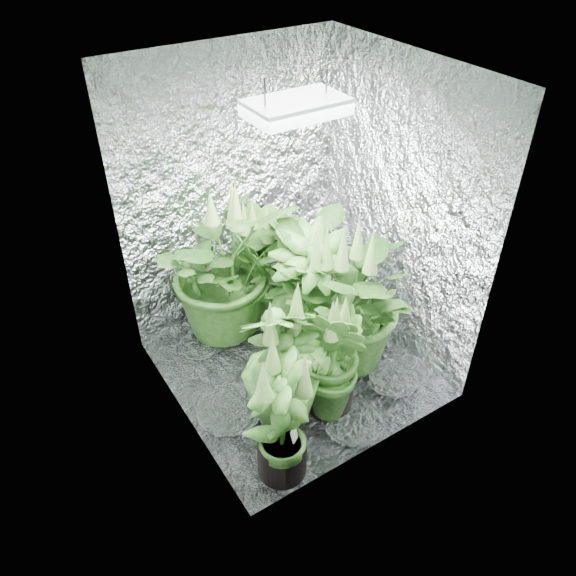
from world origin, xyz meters
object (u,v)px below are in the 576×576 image
(plant_b, at_px, (290,278))
(plant_e, at_px, (348,305))
(plant_d, at_px, (283,366))
(plant_h, at_px, (309,303))
(plant_a, at_px, (224,265))
(plant_f, at_px, (281,421))
(grow_lamp, at_px, (296,108))
(plant_g, at_px, (333,359))
(plant_c, at_px, (259,271))
(circulation_fan, at_px, (349,310))

(plant_b, height_order, plant_e, plant_e)
(plant_d, height_order, plant_h, plant_h)
(plant_a, relative_size, plant_f, 1.27)
(plant_b, bearing_deg, grow_lamp, -119.00)
(plant_f, relative_size, plant_h, 0.86)
(plant_a, height_order, plant_g, plant_a)
(plant_b, bearing_deg, plant_e, -80.16)
(plant_c, height_order, plant_f, plant_c)
(plant_h, relative_size, circulation_fan, 2.84)
(plant_c, xyz_separation_m, plant_h, (0.05, -0.56, 0.06))
(grow_lamp, bearing_deg, plant_d, -132.72)
(plant_b, relative_size, plant_f, 1.05)
(plant_d, distance_m, plant_g, 0.31)
(plant_a, relative_size, plant_d, 1.24)
(plant_f, bearing_deg, plant_d, 56.90)
(plant_e, distance_m, plant_f, 0.95)
(plant_b, height_order, circulation_fan, plant_b)
(circulation_fan, bearing_deg, plant_h, 178.61)
(plant_a, xyz_separation_m, circulation_fan, (0.76, -0.47, -0.41))
(plant_c, distance_m, circulation_fan, 0.72)
(grow_lamp, bearing_deg, plant_a, 105.81)
(plant_a, height_order, plant_d, plant_a)
(plant_b, height_order, plant_f, plant_b)
(plant_a, height_order, circulation_fan, plant_a)
(plant_e, relative_size, plant_f, 1.18)
(grow_lamp, height_order, plant_c, grow_lamp)
(plant_e, height_order, circulation_fan, plant_e)
(plant_a, xyz_separation_m, plant_h, (0.31, -0.60, -0.06))
(plant_a, distance_m, plant_b, 0.47)
(plant_h, bearing_deg, plant_f, -133.50)
(grow_lamp, height_order, circulation_fan, grow_lamp)
(plant_a, bearing_deg, plant_h, -62.96)
(grow_lamp, height_order, plant_b, grow_lamp)
(plant_c, xyz_separation_m, circulation_fan, (0.51, -0.43, -0.29))
(plant_c, bearing_deg, plant_h, -84.64)
(plant_c, height_order, plant_e, plant_e)
(plant_a, xyz_separation_m, plant_e, (0.49, -0.77, -0.04))
(plant_e, bearing_deg, plant_a, 122.23)
(plant_f, bearing_deg, grow_lamp, 51.95)
(plant_g, bearing_deg, circulation_fan, 44.36)
(plant_b, xyz_separation_m, plant_e, (0.09, -0.54, 0.08))
(plant_c, bearing_deg, plant_g, -94.07)
(plant_b, xyz_separation_m, circulation_fan, (0.37, -0.24, -0.29))
(plant_c, bearing_deg, plant_d, -112.11)
(plant_b, distance_m, plant_e, 0.56)
(grow_lamp, relative_size, plant_d, 0.51)
(plant_d, bearing_deg, plant_a, 83.40)
(plant_e, bearing_deg, plant_b, 99.84)
(plant_e, relative_size, plant_h, 1.02)
(plant_f, bearing_deg, plant_c, 64.68)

